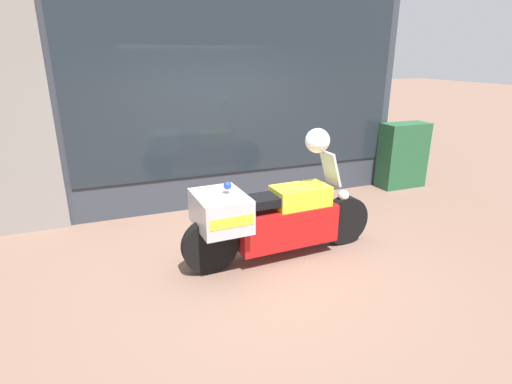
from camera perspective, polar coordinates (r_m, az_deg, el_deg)
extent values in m
plane|color=#7A5B4C|center=(5.08, 0.45, -8.74)|extent=(60.00, 60.00, 0.00)
cube|color=#333842|center=(6.40, -6.37, 15.34)|extent=(6.50, 0.40, 3.93)
cube|color=gray|center=(6.30, -31.94, 12.61)|extent=(1.00, 0.55, 3.93)
cube|color=#1E262D|center=(6.33, -1.62, 15.86)|extent=(5.26, 0.02, 2.93)
cube|color=slate|center=(6.85, -2.43, 1.27)|extent=(5.04, 0.30, 0.55)
cube|color=silver|center=(6.76, -2.93, 9.08)|extent=(5.04, 0.02, 1.34)
cube|color=beige|center=(6.54, -2.63, 14.59)|extent=(5.04, 0.30, 0.02)
cube|color=#C68E19|center=(6.20, -20.05, 13.63)|extent=(0.18, 0.04, 0.06)
cube|color=#B7B2A8|center=(6.30, -11.13, 14.46)|extent=(0.18, 0.04, 0.06)
cube|color=navy|center=(6.54, -2.64, 14.94)|extent=(0.18, 0.04, 0.06)
cube|color=#195623|center=(6.90, 5.14, 15.11)|extent=(0.18, 0.04, 0.06)
cube|color=maroon|center=(7.37, 12.03, 15.03)|extent=(0.18, 0.04, 0.06)
cube|color=white|center=(6.41, -12.36, 3.39)|extent=(0.19, 0.02, 0.27)
cube|color=red|center=(7.14, 6.75, 5.30)|extent=(0.19, 0.02, 0.27)
cylinder|color=black|center=(5.34, 12.51, -3.95)|extent=(0.65, 0.17, 0.64)
cylinder|color=black|center=(4.57, -6.59, -7.66)|extent=(0.65, 0.17, 0.64)
cube|color=#B71414|center=(4.87, 4.23, -4.73)|extent=(1.26, 0.49, 0.46)
cube|color=yellow|center=(4.83, 6.34, -0.69)|extent=(0.69, 0.42, 0.27)
cube|color=black|center=(4.62, 1.24, -1.21)|extent=(0.74, 0.36, 0.10)
cube|color=#B7B7BC|center=(4.44, -5.12, -2.67)|extent=(0.57, 0.74, 0.38)
cube|color=yellow|center=(4.44, -5.12, -2.67)|extent=(0.52, 0.75, 0.11)
cube|color=#B2BCC6|center=(4.95, 10.57, 3.36)|extent=(0.17, 0.31, 0.42)
sphere|color=white|center=(5.19, 12.38, -0.48)|extent=(0.14, 0.14, 0.14)
sphere|color=blue|center=(4.37, -4.11, 0.91)|extent=(0.09, 0.09, 0.09)
cube|color=#235633|center=(7.91, 20.21, 4.94)|extent=(0.86, 0.41, 1.19)
sphere|color=white|center=(4.76, 8.78, 7.26)|extent=(0.29, 0.29, 0.29)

